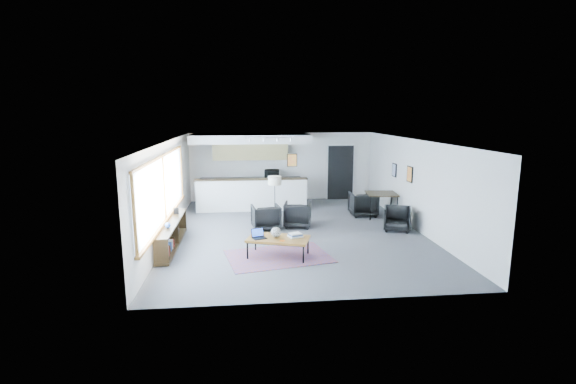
{
  "coord_description": "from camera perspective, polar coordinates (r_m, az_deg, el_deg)",
  "views": [
    {
      "loc": [
        -1.43,
        -11.44,
        3.36
      ],
      "look_at": [
        -0.18,
        0.4,
        1.08
      ],
      "focal_mm": 26.0,
      "sensor_mm": 36.0,
      "label": 1
    }
  ],
  "objects": [
    {
      "name": "coaster",
      "position": [
        9.61,
        -0.79,
        -6.68
      ],
      "size": [
        0.14,
        0.14,
        0.01
      ],
      "rotation": [
        0.0,
        0.0,
        -0.42
      ],
      "color": "#E5590C",
      "rests_on": "coffee_table"
    },
    {
      "name": "wall_art_lower",
      "position": [
        12.95,
        16.31,
        2.35
      ],
      "size": [
        0.03,
        0.38,
        0.48
      ],
      "color": "black",
      "rests_on": "room"
    },
    {
      "name": "book_stack",
      "position": [
        9.9,
        1.0,
        -5.91
      ],
      "size": [
        0.38,
        0.34,
        0.1
      ],
      "rotation": [
        0.0,
        0.0,
        0.34
      ],
      "color": "silver",
      "rests_on": "coffee_table"
    },
    {
      "name": "track_light",
      "position": [
        13.7,
        -2.5,
        7.33
      ],
      "size": [
        1.6,
        0.07,
        0.15
      ],
      "color": "silver",
      "rests_on": "room"
    },
    {
      "name": "dining_table",
      "position": [
        13.83,
        12.67,
        -0.42
      ],
      "size": [
        1.05,
        1.05,
        0.8
      ],
      "rotation": [
        0.0,
        0.0,
        -0.12
      ],
      "color": "black",
      "rests_on": "floor"
    },
    {
      "name": "kitchenette",
      "position": [
        15.28,
        -5.1,
        3.33
      ],
      "size": [
        4.2,
        1.96,
        2.6
      ],
      "color": "white",
      "rests_on": "floor"
    },
    {
      "name": "laptop",
      "position": [
        9.85,
        -4.06,
        -5.91
      ],
      "size": [
        0.38,
        0.35,
        0.22
      ],
      "rotation": [
        0.0,
        0.0,
        0.38
      ],
      "color": "black",
      "rests_on": "coffee_table"
    },
    {
      "name": "window",
      "position": [
        10.91,
        -16.65,
        0.31
      ],
      "size": [
        0.1,
        5.95,
        1.66
      ],
      "color": "#8CBFFF",
      "rests_on": "room"
    },
    {
      "name": "dining_chair_near",
      "position": [
        12.45,
        14.7,
        -3.65
      ],
      "size": [
        0.8,
        0.77,
        0.65
      ],
      "primitive_type": "imported",
      "rotation": [
        0.0,
        0.0,
        -0.35
      ],
      "color": "black",
      "rests_on": "floor"
    },
    {
      "name": "armchair_right",
      "position": [
        12.43,
        1.34,
        -2.93
      ],
      "size": [
        0.92,
        0.88,
        0.81
      ],
      "primitive_type": "imported",
      "rotation": [
        0.0,
        0.0,
        2.94
      ],
      "color": "black",
      "rests_on": "floor"
    },
    {
      "name": "dining_chair_far",
      "position": [
        13.97,
        10.25,
        -1.73
      ],
      "size": [
        0.72,
        0.68,
        0.73
      ],
      "primitive_type": "imported",
      "rotation": [
        0.0,
        0.0,
        3.12
      ],
      "color": "black",
      "rests_on": "floor"
    },
    {
      "name": "doorway",
      "position": [
        16.46,
        7.16,
        2.76
      ],
      "size": [
        1.1,
        0.12,
        2.15
      ],
      "color": "black",
      "rests_on": "room"
    },
    {
      "name": "armchair_left",
      "position": [
        12.15,
        -3.05,
        -3.3
      ],
      "size": [
        0.87,
        0.82,
        0.8
      ],
      "primitive_type": "imported",
      "rotation": [
        0.0,
        0.0,
        3.28
      ],
      "color": "black",
      "rests_on": "floor"
    },
    {
      "name": "microwave",
      "position": [
        15.79,
        -2.21,
        2.64
      ],
      "size": [
        0.58,
        0.37,
        0.37
      ],
      "primitive_type": "imported",
      "rotation": [
        0.0,
        0.0,
        -0.13
      ],
      "color": "black",
      "rests_on": "kitchenette"
    },
    {
      "name": "ceramic_pot",
      "position": [
        9.85,
        -1.68,
        -5.53
      ],
      "size": [
        0.24,
        0.24,
        0.24
      ],
      "rotation": [
        0.0,
        0.0,
        0.05
      ],
      "color": "gray",
      "rests_on": "coffee_table"
    },
    {
      "name": "coffee_table",
      "position": [
        9.86,
        -1.33,
        -6.46
      ],
      "size": [
        1.59,
        1.17,
        0.47
      ],
      "rotation": [
        0.0,
        0.0,
        -0.31
      ],
      "color": "brown",
      "rests_on": "floor"
    },
    {
      "name": "kilim_rug",
      "position": [
        9.99,
        -1.32,
        -8.78
      ],
      "size": [
        2.64,
        2.06,
        0.01
      ],
      "rotation": [
        0.0,
        0.0,
        0.2
      ],
      "color": "#573244",
      "rests_on": "floor"
    },
    {
      "name": "console",
      "position": [
        10.99,
        -15.63,
        -5.61
      ],
      "size": [
        0.35,
        3.0,
        0.8
      ],
      "color": "black",
      "rests_on": "floor"
    },
    {
      "name": "floor_lamp",
      "position": [
        12.83,
        -1.82,
        1.35
      ],
      "size": [
        0.43,
        0.43,
        1.44
      ],
      "rotation": [
        0.0,
        0.0,
        0.04
      ],
      "color": "black",
      "rests_on": "floor"
    },
    {
      "name": "wall_art_upper",
      "position": [
        14.15,
        14.32,
        2.93
      ],
      "size": [
        0.03,
        0.34,
        0.44
      ],
      "color": "black",
      "rests_on": "room"
    },
    {
      "name": "room",
      "position": [
        11.72,
        1.1,
        0.7
      ],
      "size": [
        7.02,
        9.02,
        2.62
      ],
      "color": "#48484B",
      "rests_on": "ground"
    }
  ]
}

